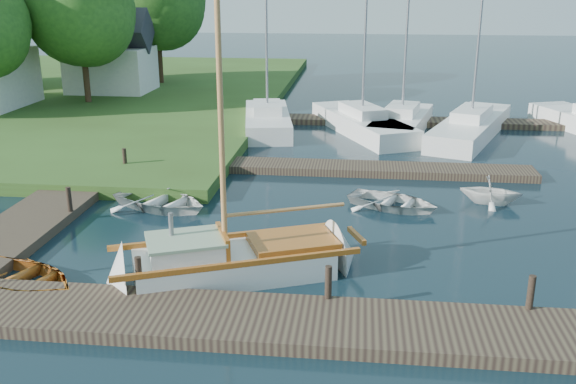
# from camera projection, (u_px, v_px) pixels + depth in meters

# --- Properties ---
(ground) EXTENTS (160.00, 160.00, 0.00)m
(ground) POSITION_uv_depth(u_px,v_px,m) (288.00, 229.00, 19.81)
(ground) COLOR black
(ground) RESTS_ON ground
(near_dock) EXTENTS (18.00, 2.20, 0.30)m
(near_dock) POSITION_uv_depth(u_px,v_px,m) (257.00, 321.00, 14.10)
(near_dock) COLOR #2D211B
(near_dock) RESTS_ON ground
(left_dock) EXTENTS (2.20, 18.00, 0.30)m
(left_dock) POSITION_uv_depth(u_px,v_px,m) (68.00, 195.00, 22.51)
(left_dock) COLOR #2D211B
(left_dock) RESTS_ON ground
(far_dock) EXTENTS (14.00, 1.60, 0.30)m
(far_dock) POSITION_uv_depth(u_px,v_px,m) (356.00, 169.00, 25.69)
(far_dock) COLOR #2D211B
(far_dock) RESTS_ON ground
(pontoon) EXTENTS (30.00, 1.60, 0.30)m
(pontoon) POSITION_uv_depth(u_px,v_px,m) (510.00, 124.00, 33.80)
(pontoon) COLOR #2D211B
(pontoon) RESTS_ON ground
(mooring_post_1) EXTENTS (0.16, 0.16, 0.80)m
(mooring_post_1) POSITION_uv_depth(u_px,v_px,m) (139.00, 273.00, 15.19)
(mooring_post_1) COLOR black
(mooring_post_1) RESTS_ON near_dock
(mooring_post_2) EXTENTS (0.16, 0.16, 0.80)m
(mooring_post_2) POSITION_uv_depth(u_px,v_px,m) (328.00, 282.00, 14.71)
(mooring_post_2) COLOR black
(mooring_post_2) RESTS_ON near_dock
(mooring_post_3) EXTENTS (0.16, 0.16, 0.80)m
(mooring_post_3) POSITION_uv_depth(u_px,v_px,m) (531.00, 292.00, 14.23)
(mooring_post_3) COLOR black
(mooring_post_3) RESTS_ON near_dock
(mooring_post_4) EXTENTS (0.16, 0.16, 0.80)m
(mooring_post_4) POSITION_uv_depth(u_px,v_px,m) (69.00, 199.00, 20.34)
(mooring_post_4) COLOR black
(mooring_post_4) RESTS_ON left_dock
(mooring_post_5) EXTENTS (0.16, 0.16, 0.80)m
(mooring_post_5) POSITION_uv_depth(u_px,v_px,m) (125.00, 158.00, 25.06)
(mooring_post_5) COLOR black
(mooring_post_5) RESTS_ON left_dock
(sailboat) EXTENTS (7.36, 4.55, 9.83)m
(sailboat) POSITION_uv_depth(u_px,v_px,m) (240.00, 263.00, 16.58)
(sailboat) COLOR silver
(sailboat) RESTS_ON ground
(dinghy) EXTENTS (4.00, 3.48, 0.69)m
(dinghy) POSITION_uv_depth(u_px,v_px,m) (21.00, 274.00, 15.95)
(dinghy) COLOR brown
(dinghy) RESTS_ON ground
(tender_a) EXTENTS (4.15, 3.61, 0.72)m
(tender_a) POSITION_uv_depth(u_px,v_px,m) (161.00, 198.00, 21.53)
(tender_a) COLOR silver
(tender_a) RESTS_ON ground
(tender_c) EXTENTS (3.72, 3.30, 0.64)m
(tender_c) POSITION_uv_depth(u_px,v_px,m) (393.00, 199.00, 21.57)
(tender_c) COLOR silver
(tender_c) RESTS_ON ground
(tender_d) EXTENTS (2.39, 2.17, 1.08)m
(tender_d) POSITION_uv_depth(u_px,v_px,m) (491.00, 188.00, 21.94)
(tender_d) COLOR silver
(tender_d) RESTS_ON ground
(marina_boat_0) EXTENTS (3.42, 7.65, 12.10)m
(marina_boat_0) POSITION_uv_depth(u_px,v_px,m) (267.00, 118.00, 33.02)
(marina_boat_0) COLOR silver
(marina_boat_0) RESTS_ON ground
(marina_boat_1) EXTENTS (5.55, 8.56, 10.00)m
(marina_boat_1) POSITION_uv_depth(u_px,v_px,m) (362.00, 122.00, 32.31)
(marina_boat_1) COLOR silver
(marina_boat_1) RESTS_ON ground
(marina_boat_2) EXTENTS (3.72, 7.31, 12.16)m
(marina_boat_2) POSITION_uv_depth(u_px,v_px,m) (402.00, 121.00, 32.50)
(marina_boat_2) COLOR silver
(marina_boat_2) RESTS_ON ground
(marina_boat_3) EXTENTS (5.45, 9.63, 11.54)m
(marina_boat_3) POSITION_uv_depth(u_px,v_px,m) (471.00, 125.00, 31.59)
(marina_boat_3) COLOR silver
(marina_boat_3) RESTS_ON ground
(house_c) EXTENTS (5.25, 4.00, 5.28)m
(house_c) POSITION_uv_depth(u_px,v_px,m) (111.00, 59.00, 41.28)
(house_c) COLOR silver
(house_c) RESTS_ON shore
(tree_3) EXTENTS (6.41, 6.38, 8.74)m
(tree_3) POSITION_uv_depth(u_px,v_px,m) (80.00, 9.00, 36.55)
(tree_3) COLOR #332114
(tree_3) RESTS_ON shore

